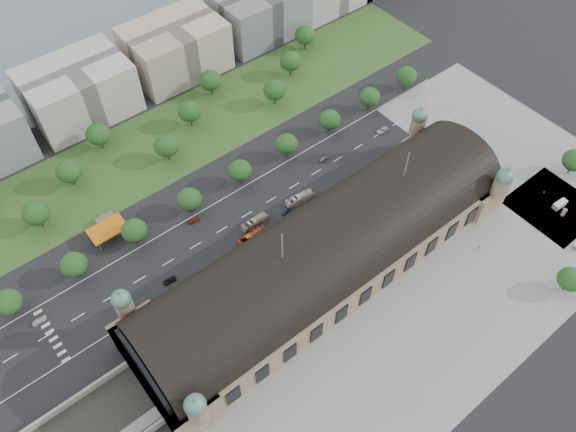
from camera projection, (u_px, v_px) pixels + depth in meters
ground at (326, 267)px, 205.63m from camera, size 900.00×900.00×0.00m
station at (327, 251)px, 197.54m from camera, size 150.00×48.40×44.30m
plaza_south at (434, 338)px, 188.34m from camera, size 190.00×48.00×0.12m
plaza_east at (503, 143)px, 245.30m from camera, size 56.00×100.00×0.12m
road_slab at (222, 230)px, 216.20m from camera, size 260.00×26.00×0.10m
grass_belt at (160, 145)px, 244.56m from camera, size 300.00×45.00×0.10m
petrol_station at (107, 225)px, 213.93m from camera, size 14.00×13.00×5.05m
office_3 at (79, 91)px, 248.55m from camera, size 45.00×32.00×24.00m
office_4 at (176, 48)px, 267.81m from camera, size 45.00×32.00×24.00m
office_5 at (259, 12)px, 287.06m from camera, size 45.00×32.00×24.00m
tree_row_1 at (8, 302)px, 188.29m from camera, size 9.60×9.60×11.52m
tree_row_2 at (74, 265)px, 197.53m from camera, size 9.60×9.60×11.52m
tree_row_3 at (134, 230)px, 206.77m from camera, size 9.60×9.60×11.52m
tree_row_4 at (189, 199)px, 216.02m from camera, size 9.60×9.60×11.52m
tree_row_5 at (240, 170)px, 225.26m from camera, size 9.60×9.60×11.52m
tree_row_6 at (287, 144)px, 234.50m from camera, size 9.60×9.60×11.52m
tree_row_7 at (330, 120)px, 243.74m from camera, size 9.60×9.60×11.52m
tree_row_8 at (370, 97)px, 252.99m from camera, size 9.60×9.60×11.52m
tree_row_9 at (407, 76)px, 262.23m from camera, size 9.60×9.60×11.52m
tree_belt_3 at (36, 213)px, 211.08m from camera, size 10.40×10.40×12.48m
tree_belt_4 at (69, 171)px, 224.16m from camera, size 10.40×10.40×12.48m
tree_belt_5 at (98, 134)px, 237.25m from camera, size 10.40×10.40×12.48m
tree_belt_6 at (166, 146)px, 233.03m from camera, size 10.40×10.40×12.48m
tree_belt_7 at (190, 111)px, 246.11m from camera, size 10.40×10.40×12.48m
tree_belt_8 at (210, 80)px, 259.20m from camera, size 10.40×10.40×12.48m
tree_belt_9 at (275, 90)px, 254.98m from camera, size 10.40×10.40×12.48m
tree_belt_10 at (291, 61)px, 268.06m from camera, size 10.40×10.40×12.48m
tree_belt_11 at (305, 35)px, 281.15m from camera, size 10.40×10.40×12.48m
tree_plaza_ne at (575, 160)px, 228.69m from camera, size 10.00×10.00×11.69m
tree_plaza_s at (570, 279)px, 194.54m from camera, size 9.00×9.00×10.64m
traffic_car_1 at (39, 321)px, 191.28m from camera, size 4.79×1.75×1.57m
traffic_car_2 at (169, 281)px, 201.36m from camera, size 5.02×2.56×1.36m
traffic_car_3 at (194, 220)px, 218.21m from camera, size 4.94×2.29×1.40m
traffic_car_4 at (286, 211)px, 220.91m from camera, size 4.26×2.08×1.40m
traffic_car_5 at (324, 159)px, 238.54m from camera, size 4.18×1.59×1.36m
traffic_car_6 at (382, 130)px, 249.18m from camera, size 5.79×2.69×1.61m
parked_car_0 at (165, 311)px, 193.82m from camera, size 4.69×3.19×1.46m
parked_car_1 at (146, 311)px, 193.73m from camera, size 6.06×4.31×1.53m
parked_car_2 at (191, 282)px, 200.89m from camera, size 5.09×3.97×1.38m
parked_car_3 at (144, 324)px, 190.69m from camera, size 4.64×3.81×1.49m
parked_car_4 at (175, 303)px, 195.81m from camera, size 4.06×3.70×1.35m
parked_car_5 at (199, 289)px, 199.20m from camera, size 5.30×4.64×1.36m
parked_car_6 at (230, 266)px, 205.00m from camera, size 5.66×5.10×1.58m
bus_west at (252, 237)px, 212.07m from camera, size 12.20×2.89×3.40m
bus_mid at (256, 221)px, 216.58m from camera, size 12.23×3.02×3.40m
bus_east at (301, 198)px, 223.75m from camera, size 13.16×4.22×3.60m
van_east at (559, 205)px, 222.24m from camera, size 6.19×2.86×2.61m
advertising_column at (564, 212)px, 219.24m from camera, size 1.81×1.81×3.43m
pedestrian_0 at (479, 248)px, 210.09m from camera, size 0.83×0.54×1.59m
pedestrian_1 at (540, 230)px, 215.00m from camera, size 0.74×0.70×1.70m
pedestrian_2 at (544, 192)px, 226.87m from camera, size 0.90×1.00×1.79m
pedestrian_3 at (575, 246)px, 210.48m from camera, size 1.11×0.66×1.77m
pedestrian_4 at (565, 273)px, 203.24m from camera, size 0.97×1.20×1.71m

